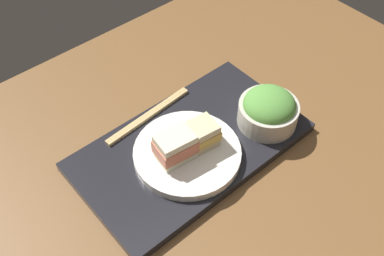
{
  "coord_description": "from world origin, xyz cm",
  "views": [
    {
      "loc": [
        32.71,
        36.91,
        72.35
      ],
      "look_at": [
        -5.54,
        -7.51,
        5.0
      ],
      "focal_mm": 42.65,
      "sensor_mm": 36.0,
      "label": 1
    }
  ],
  "objects_px": {
    "salad_bowl": "(269,110)",
    "chopsticks_pair": "(148,115)",
    "sandwich_far": "(175,147)",
    "sandwich_plate": "(187,153)",
    "sandwich_near": "(199,136)"
  },
  "relations": [
    {
      "from": "chopsticks_pair",
      "to": "sandwich_near",
      "type": "bearing_deg",
      "value": 98.53
    },
    {
      "from": "salad_bowl",
      "to": "chopsticks_pair",
      "type": "height_order",
      "value": "salad_bowl"
    },
    {
      "from": "sandwich_near",
      "to": "salad_bowl",
      "type": "height_order",
      "value": "salad_bowl"
    },
    {
      "from": "sandwich_far",
      "to": "chopsticks_pair",
      "type": "height_order",
      "value": "sandwich_far"
    },
    {
      "from": "sandwich_far",
      "to": "sandwich_plate",
      "type": "bearing_deg",
      "value": 174.01
    },
    {
      "from": "sandwich_far",
      "to": "salad_bowl",
      "type": "relative_size",
      "value": 0.64
    },
    {
      "from": "salad_bowl",
      "to": "sandwich_near",
      "type": "bearing_deg",
      "value": -12.71
    },
    {
      "from": "sandwich_plate",
      "to": "sandwich_near",
      "type": "height_order",
      "value": "sandwich_near"
    },
    {
      "from": "salad_bowl",
      "to": "chopsticks_pair",
      "type": "bearing_deg",
      "value": -43.92
    },
    {
      "from": "salad_bowl",
      "to": "sandwich_far",
      "type": "bearing_deg",
      "value": -11.04
    },
    {
      "from": "salad_bowl",
      "to": "chopsticks_pair",
      "type": "relative_size",
      "value": 0.56
    },
    {
      "from": "sandwich_near",
      "to": "salad_bowl",
      "type": "distance_m",
      "value": 0.16
    },
    {
      "from": "sandwich_plate",
      "to": "sandwich_far",
      "type": "xyz_separation_m",
      "value": [
        0.03,
        -0.0,
        0.04
      ]
    },
    {
      "from": "sandwich_near",
      "to": "sandwich_far",
      "type": "relative_size",
      "value": 1.0
    },
    {
      "from": "sandwich_plate",
      "to": "chopsticks_pair",
      "type": "height_order",
      "value": "sandwich_plate"
    }
  ]
}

